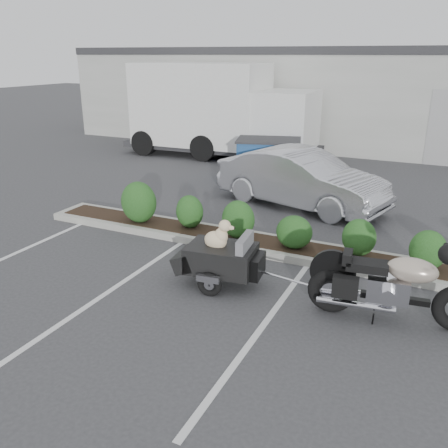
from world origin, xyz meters
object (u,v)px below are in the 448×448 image
at_px(motorcycle, 394,287).
at_px(pet_trailer, 220,257).
at_px(delivery_truck, 221,113).
at_px(dumpster, 268,159).
at_px(sedan, 301,179).

height_order(motorcycle, pet_trailer, motorcycle).
bearing_deg(pet_trailer, delivery_truck, 108.89).
relative_size(dumpster, delivery_truck, 0.30).
bearing_deg(pet_trailer, dumpster, 97.23).
bearing_deg(sedan, delivery_truck, 58.76).
bearing_deg(dumpster, delivery_truck, 121.11).
distance_m(pet_trailer, sedan, 4.87).
height_order(motorcycle, dumpster, motorcycle).
bearing_deg(dumpster, pet_trailer, -92.06).
height_order(motorcycle, sedan, sedan).
height_order(dumpster, delivery_truck, delivery_truck).
distance_m(dumpster, delivery_truck, 4.16).
xyz_separation_m(pet_trailer, sedan, (-0.07, 4.87, 0.23)).
height_order(sedan, dumpster, sedan).
height_order(motorcycle, delivery_truck, delivery_truck).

